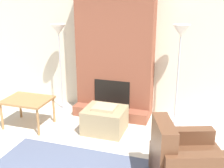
# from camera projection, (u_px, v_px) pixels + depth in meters

# --- Properties ---
(wall_back) EXTENTS (7.26, 0.06, 2.60)m
(wall_back) POSITION_uv_depth(u_px,v_px,m) (118.00, 48.00, 5.69)
(wall_back) COLOR beige
(wall_back) RESTS_ON ground_plane
(fireplace) EXTENTS (1.51, 0.66, 2.60)m
(fireplace) POSITION_uv_depth(u_px,v_px,m) (115.00, 54.00, 5.48)
(fireplace) COLOR brown
(fireplace) RESTS_ON ground_plane
(ottoman) EXTENTS (0.72, 0.62, 0.48)m
(ottoman) POSITION_uv_depth(u_px,v_px,m) (105.00, 120.00, 4.99)
(ottoman) COLOR #998460
(ottoman) RESTS_ON ground_plane
(armchair) EXTENTS (1.11, 1.05, 0.89)m
(armchair) POSITION_uv_depth(u_px,v_px,m) (184.00, 165.00, 3.58)
(armchair) COLOR brown
(armchair) RESTS_ON ground_plane
(side_table) EXTENTS (0.83, 0.63, 0.53)m
(side_table) POSITION_uv_depth(u_px,v_px,m) (27.00, 102.00, 5.13)
(side_table) COLOR #9E7042
(side_table) RESTS_ON ground_plane
(floor_lamp_left) EXTENTS (0.31, 0.31, 1.79)m
(floor_lamp_left) POSITION_uv_depth(u_px,v_px,m) (59.00, 38.00, 5.55)
(floor_lamp_left) COLOR #ADADB2
(floor_lamp_left) RESTS_ON ground_plane
(floor_lamp_right) EXTENTS (0.31, 0.31, 1.86)m
(floor_lamp_right) POSITION_uv_depth(u_px,v_px,m) (180.00, 41.00, 4.85)
(floor_lamp_right) COLOR #ADADB2
(floor_lamp_right) RESTS_ON ground_plane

